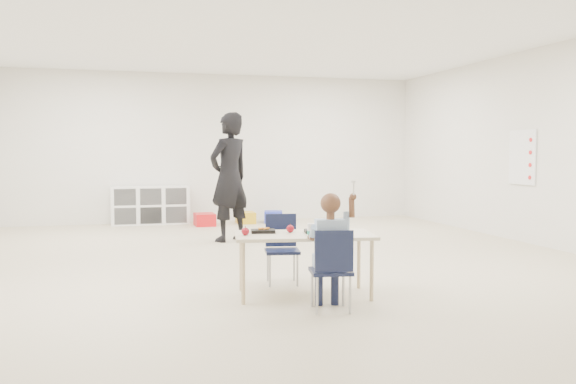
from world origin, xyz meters
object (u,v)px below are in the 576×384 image
object	(u,v)px
adult	(229,177)
cubby_shelf	(150,205)
chair_near	(331,269)
child	(331,246)
table	(304,264)

from	to	relation	value
adult	cubby_shelf	bearing A→B (deg)	-99.34
chair_near	adult	xyz separation A→B (m)	(-0.15, 4.16, 0.61)
chair_near	child	size ratio (longest dim) A/B	0.63
table	adult	world-z (taller)	adult
adult	chair_near	bearing A→B (deg)	59.77
child	adult	distance (m)	4.18
table	chair_near	distance (m)	0.56
chair_near	cubby_shelf	world-z (taller)	cubby_shelf
child	adult	size ratio (longest dim) A/B	0.57
chair_near	child	xyz separation A→B (m)	(-0.00, 0.00, 0.20)
chair_near	cubby_shelf	bearing A→B (deg)	109.06
child	table	bearing A→B (deg)	105.64
table	child	size ratio (longest dim) A/B	1.23
table	chair_near	bearing A→B (deg)	-74.36
table	cubby_shelf	world-z (taller)	cubby_shelf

